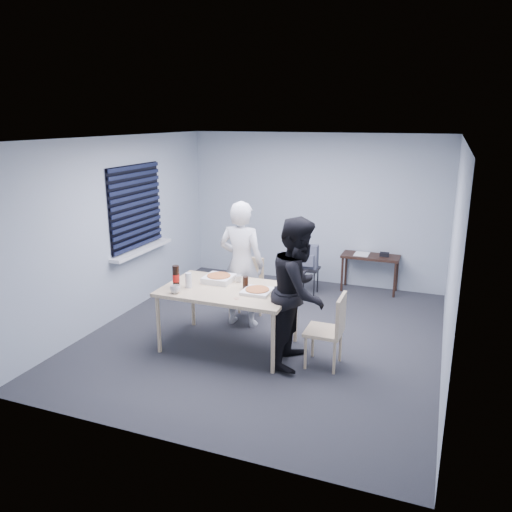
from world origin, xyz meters
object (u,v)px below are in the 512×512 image
at_px(stool, 309,274).
at_px(mug_a, 175,289).
at_px(mug_b, 238,279).
at_px(soda_bottle, 176,277).
at_px(dining_table, 228,293).
at_px(chair_far, 248,284).
at_px(person_black, 299,292).
at_px(chair_right, 331,326).
at_px(side_table, 370,260).
at_px(backpack, 309,257).
at_px(person_white, 241,264).

bearing_deg(stool, mug_a, -109.67).
xyz_separation_m(mug_b, soda_bottle, (-0.65, -0.46, 0.09)).
bearing_deg(mug_b, dining_table, -94.64).
height_order(chair_far, person_black, person_black).
height_order(chair_right, mug_b, chair_right).
xyz_separation_m(mug_a, soda_bottle, (-0.10, 0.20, 0.09)).
xyz_separation_m(dining_table, soda_bottle, (-0.63, -0.19, 0.19)).
bearing_deg(stool, side_table, 28.15).
bearing_deg(backpack, side_table, 6.20).
bearing_deg(backpack, dining_table, -123.18).
relative_size(chair_right, side_table, 0.95).
bearing_deg(chair_right, side_table, 89.54).
relative_size(chair_right, backpack, 2.29).
height_order(mug_a, mug_b, mug_a).
relative_size(dining_table, backpack, 4.17).
distance_m(person_white, mug_a, 1.19).
bearing_deg(mug_b, person_black, -20.83).
height_order(chair_far, stool, chair_far).
xyz_separation_m(chair_right, soda_bottle, (-1.96, -0.13, 0.41)).
distance_m(dining_table, chair_right, 1.35).
xyz_separation_m(dining_table, person_white, (-0.12, 0.73, 0.16)).
bearing_deg(mug_b, chair_far, 102.99).
relative_size(chair_right, soda_bottle, 3.17).
height_order(dining_table, mug_a, mug_a).
bearing_deg(dining_table, chair_far, 98.24).
bearing_deg(side_table, stool, -151.85).
bearing_deg(mug_a, stool, 70.33).
relative_size(mug_a, mug_b, 1.23).
relative_size(chair_far, person_white, 0.50).
bearing_deg(stool, chair_far, -114.10).
bearing_deg(person_black, chair_right, -88.54).
height_order(chair_right, mug_a, chair_right).
xyz_separation_m(dining_table, stool, (0.43, 2.30, -0.39)).
bearing_deg(person_white, chair_right, 151.50).
bearing_deg(side_table, dining_table, -115.81).
distance_m(side_table, soda_bottle, 3.60).
distance_m(side_table, backpack, 1.05).
distance_m(chair_far, chair_right, 1.82).
distance_m(chair_far, side_table, 2.33).
height_order(side_table, soda_bottle, soda_bottle).
bearing_deg(mug_b, person_white, 107.84).
height_order(person_black, backpack, person_black).
relative_size(person_black, stool, 3.94).
distance_m(backpack, mug_b, 2.06).
xyz_separation_m(person_white, stool, (0.55, 1.57, -0.55)).
xyz_separation_m(dining_table, chair_right, (1.33, -0.06, -0.22)).
bearing_deg(person_black, backpack, 11.94).
xyz_separation_m(chair_far, side_table, (1.50, 1.78, 0.04)).
bearing_deg(soda_bottle, person_white, 61.21).
distance_m(chair_right, mug_a, 1.91).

